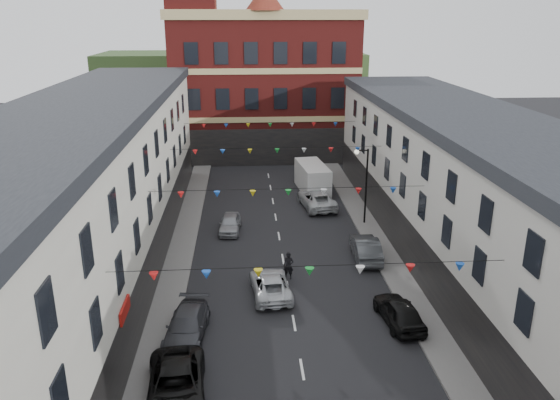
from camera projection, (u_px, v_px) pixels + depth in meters
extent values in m
plane|color=black|center=(294.00, 323.00, 28.84)|extent=(160.00, 160.00, 0.00)
cube|color=#605E5B|center=(167.00, 307.00, 30.26)|extent=(1.80, 64.00, 0.15)
cube|color=#605E5B|center=(411.00, 299.00, 31.15)|extent=(1.80, 64.00, 0.15)
cube|color=beige|center=(60.00, 234.00, 27.41)|extent=(8.00, 56.00, 10.00)
cube|color=black|center=(45.00, 129.00, 25.70)|extent=(8.40, 56.00, 0.70)
cube|color=black|center=(146.00, 292.00, 28.77)|extent=(0.12, 56.00, 3.20)
cube|color=#B7B6AB|center=(513.00, 231.00, 29.10)|extent=(8.00, 56.00, 9.00)
cube|color=black|center=(526.00, 142.00, 27.54)|extent=(8.40, 56.00, 0.70)
cube|color=black|center=(434.00, 282.00, 29.77)|extent=(0.12, 56.00, 3.20)
cube|color=maroon|center=(264.00, 88.00, 62.33)|extent=(20.00, 12.00, 15.00)
cube|color=tan|center=(263.00, 15.00, 59.76)|extent=(20.60, 12.60, 1.00)
cube|color=maroon|center=(194.00, 50.00, 57.57)|extent=(5.00, 5.00, 24.00)
cube|color=#355327|center=(232.00, 85.00, 85.55)|extent=(40.00, 14.00, 10.00)
cylinder|color=black|center=(366.00, 187.00, 41.54)|extent=(0.14, 0.14, 6.00)
cylinder|color=black|center=(363.00, 150.00, 40.59)|extent=(0.90, 0.10, 0.10)
sphere|color=beige|center=(357.00, 152.00, 40.59)|extent=(0.36, 0.36, 0.36)
imported|color=black|center=(176.00, 386.00, 22.82)|extent=(2.83, 5.43, 1.46)
imported|color=#393A3F|center=(187.00, 326.00, 27.31)|extent=(2.35, 4.81, 1.35)
imported|color=#999CA1|center=(230.00, 223.00, 40.87)|extent=(1.77, 3.85, 1.28)
imported|color=black|center=(399.00, 311.00, 28.58)|extent=(2.14, 4.35, 1.43)
imported|color=#434649|center=(366.00, 248.00, 36.27)|extent=(1.81, 4.65, 1.51)
imported|color=silver|center=(317.00, 199.00, 45.97)|extent=(3.16, 5.61, 1.48)
imported|color=silver|center=(270.00, 284.00, 31.59)|extent=(2.52, 4.78, 1.28)
cube|color=silver|center=(312.00, 178.00, 50.13)|extent=(2.81, 5.93, 2.53)
imported|color=black|center=(288.00, 266.00, 33.44)|extent=(0.72, 0.57, 1.74)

